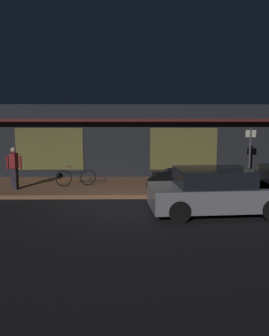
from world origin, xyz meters
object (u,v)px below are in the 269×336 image
object	(u,v)px
bicycle_parked	(76,177)
parked_car_near	(216,191)
person_photographer	(14,167)
sign_post	(250,152)
motorcycle	(167,178)

from	to	relation	value
bicycle_parked	parked_car_near	xyz separation A→B (m)	(4.88, -3.73, 0.20)
bicycle_parked	person_photographer	size ratio (longest dim) A/B	0.98
person_photographer	sign_post	xyz separation A→B (m)	(9.66, 1.09, 0.48)
motorcycle	person_photographer	world-z (taller)	person_photographer
person_photographer	parked_car_near	bearing A→B (deg)	-23.05
sign_post	bicycle_parked	bearing A→B (deg)	-176.82
bicycle_parked	person_photographer	bearing A→B (deg)	-163.44
sign_post	parked_car_near	bearing A→B (deg)	-120.93
bicycle_parked	sign_post	size ratio (longest dim) A/B	0.68
bicycle_parked	sign_post	distance (m)	7.44
sign_post	parked_car_near	size ratio (longest dim) A/B	0.57
person_photographer	sign_post	world-z (taller)	sign_post
bicycle_parked	parked_car_near	world-z (taller)	parked_car_near
sign_post	motorcycle	bearing A→B (deg)	-159.65
parked_car_near	sign_post	bearing A→B (deg)	59.07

